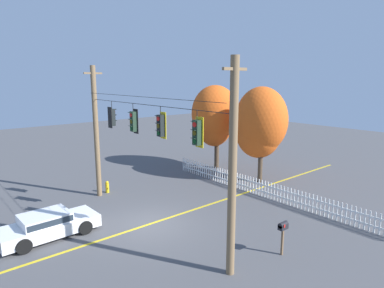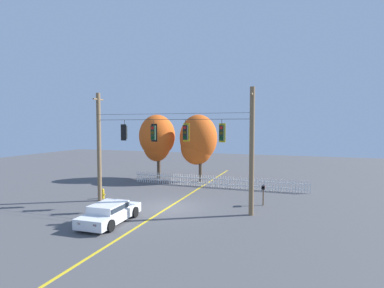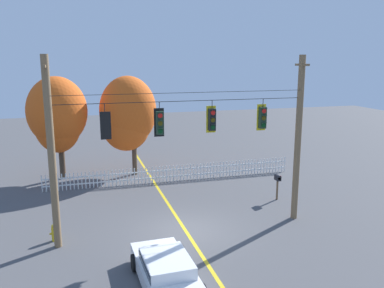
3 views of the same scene
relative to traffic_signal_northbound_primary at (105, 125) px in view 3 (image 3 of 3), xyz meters
The scene contains 13 objects.
ground 6.05m from the traffic_signal_northbound_primary, ahead, with size 80.00×80.00×0.00m, color #4C4C4F.
lane_centerline_stripe 6.04m from the traffic_signal_northbound_primary, ahead, with size 0.16×36.00×0.01m, color gold.
signal_support_span 3.52m from the traffic_signal_northbound_primary, ahead, with size 11.30×1.10×7.84m.
traffic_signal_northbound_primary is the anchor object (origin of this frame).
traffic_signal_westbound_side 2.24m from the traffic_signal_northbound_primary, ahead, with size 0.43×0.38×1.49m.
traffic_signal_eastbound_side 4.56m from the traffic_signal_northbound_primary, ahead, with size 0.43×0.38×1.44m.
traffic_signal_northbound_secondary 6.98m from the traffic_signal_northbound_primary, ahead, with size 0.43×0.38×1.46m.
white_picket_fence 9.94m from the traffic_signal_northbound_primary, 58.60° to the left, with size 15.85×0.06×1.02m.
autumn_maple_near_fence 10.22m from the traffic_signal_northbound_primary, 102.88° to the left, with size 3.71×3.65×6.61m.
autumn_maple_mid 10.31m from the traffic_signal_northbound_primary, 78.08° to the left, with size 3.73×3.40×6.58m.
parked_car 6.27m from the traffic_signal_northbound_primary, 69.88° to the right, with size 2.00×4.31×1.15m.
fire_hydrant 5.23m from the traffic_signal_northbound_primary, 165.06° to the left, with size 0.38×0.22×0.76m.
roadside_mailbox 10.41m from the traffic_signal_northbound_primary, 15.58° to the left, with size 0.25×0.44×1.42m.
Camera 3 is at (-4.45, -16.38, 7.67)m, focal length 37.53 mm.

